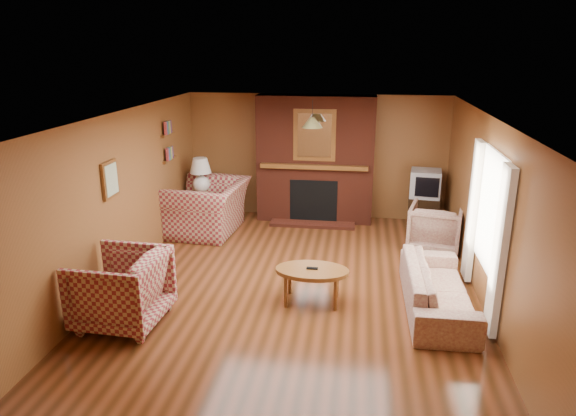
% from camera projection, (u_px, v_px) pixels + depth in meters
% --- Properties ---
extents(floor, '(6.50, 6.50, 0.00)m').
position_uv_depth(floor, '(295.00, 286.00, 7.29)').
color(floor, '#41220D').
rests_on(floor, ground).
extents(ceiling, '(6.50, 6.50, 0.00)m').
position_uv_depth(ceiling, '(295.00, 116.00, 6.57)').
color(ceiling, white).
rests_on(ceiling, wall_back).
extents(wall_back, '(6.50, 0.00, 6.50)m').
position_uv_depth(wall_back, '(316.00, 157.00, 10.00)').
color(wall_back, brown).
rests_on(wall_back, floor).
extents(wall_front, '(6.50, 0.00, 6.50)m').
position_uv_depth(wall_front, '(240.00, 332.00, 3.86)').
color(wall_front, brown).
rests_on(wall_front, floor).
extents(wall_left, '(0.00, 6.50, 6.50)m').
position_uv_depth(wall_left, '(120.00, 198.00, 7.27)').
color(wall_left, brown).
rests_on(wall_left, floor).
extents(wall_right, '(0.00, 6.50, 6.50)m').
position_uv_depth(wall_right, '(488.00, 214.00, 6.59)').
color(wall_right, brown).
rests_on(wall_right, floor).
extents(fireplace, '(2.20, 0.82, 2.40)m').
position_uv_depth(fireplace, '(315.00, 160.00, 9.75)').
color(fireplace, '#531E12').
rests_on(fireplace, floor).
extents(window_right, '(0.10, 1.85, 2.00)m').
position_uv_depth(window_right, '(486.00, 224.00, 6.43)').
color(window_right, beige).
rests_on(window_right, wall_right).
extents(bookshelf, '(0.09, 0.55, 0.71)m').
position_uv_depth(bookshelf, '(170.00, 142.00, 8.91)').
color(bookshelf, brown).
rests_on(bookshelf, wall_left).
extents(botanical_print, '(0.05, 0.40, 0.50)m').
position_uv_depth(botanical_print, '(110.00, 180.00, 6.88)').
color(botanical_print, brown).
rests_on(botanical_print, wall_left).
extents(pendant_light, '(0.36, 0.36, 0.48)m').
position_uv_depth(pendant_light, '(312.00, 122.00, 8.86)').
color(pendant_light, black).
rests_on(pendant_light, ceiling).
extents(plaid_loveseat, '(1.36, 1.53, 0.93)m').
position_uv_depth(plaid_loveseat, '(208.00, 207.00, 9.30)').
color(plaid_loveseat, maroon).
rests_on(plaid_loveseat, floor).
extents(plaid_armchair, '(1.06, 1.03, 0.92)m').
position_uv_depth(plaid_armchair, '(121.00, 289.00, 6.19)').
color(plaid_armchair, maroon).
rests_on(plaid_armchair, floor).
extents(floral_sofa, '(0.81, 2.02, 0.59)m').
position_uv_depth(floral_sofa, '(437.00, 288.00, 6.59)').
color(floral_sofa, '#BAB490').
rests_on(floral_sofa, floor).
extents(floral_armchair, '(0.99, 1.01, 0.77)m').
position_uv_depth(floral_armchair, '(435.00, 227.00, 8.53)').
color(floral_armchair, '#BAB490').
rests_on(floral_armchair, floor).
extents(coffee_table, '(0.97, 0.60, 0.50)m').
position_uv_depth(coffee_table, '(312.00, 273.00, 6.72)').
color(coffee_table, brown).
rests_on(coffee_table, floor).
extents(side_table, '(0.50, 0.50, 0.62)m').
position_uv_depth(side_table, '(202.00, 208.00, 9.80)').
color(side_table, brown).
rests_on(side_table, floor).
extents(table_lamp, '(0.40, 0.40, 0.66)m').
position_uv_depth(table_lamp, '(201.00, 173.00, 9.59)').
color(table_lamp, white).
rests_on(table_lamp, side_table).
extents(tv_stand, '(0.60, 0.56, 0.61)m').
position_uv_depth(tv_stand, '(423.00, 212.00, 9.57)').
color(tv_stand, black).
rests_on(tv_stand, floor).
extents(crt_tv, '(0.59, 0.59, 0.50)m').
position_uv_depth(crt_tv, '(425.00, 183.00, 9.40)').
color(crt_tv, '#9EA0A5').
rests_on(crt_tv, tv_stand).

